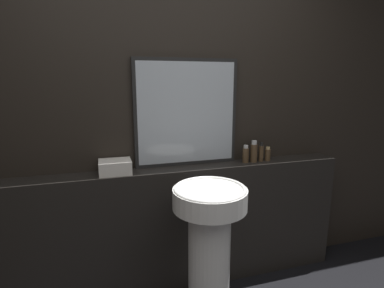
{
  "coord_description": "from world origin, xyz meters",
  "views": [
    {
      "loc": [
        -0.49,
        -0.58,
        1.55
      ],
      "look_at": [
        0.09,
        1.34,
        1.13
      ],
      "focal_mm": 28.0,
      "sensor_mm": 36.0,
      "label": 1
    }
  ],
  "objects_px": {
    "pedestal_sink": "(209,245)",
    "body_wash_bottle": "(268,154)",
    "shampoo_bottle": "(246,154)",
    "mirror": "(187,113)",
    "lotion_bottle": "(261,153)",
    "conditioner_bottle": "(254,152)",
    "towel_stack": "(115,167)"
  },
  "relations": [
    {
      "from": "pedestal_sink",
      "to": "shampoo_bottle",
      "type": "distance_m",
      "value": 0.78
    },
    {
      "from": "pedestal_sink",
      "to": "mirror",
      "type": "relative_size",
      "value": 1.22
    },
    {
      "from": "pedestal_sink",
      "to": "conditioner_bottle",
      "type": "distance_m",
      "value": 0.83
    },
    {
      "from": "pedestal_sink",
      "to": "lotion_bottle",
      "type": "distance_m",
      "value": 0.87
    },
    {
      "from": "shampoo_bottle",
      "to": "towel_stack",
      "type": "bearing_deg",
      "value": -180.0
    },
    {
      "from": "mirror",
      "to": "towel_stack",
      "type": "distance_m",
      "value": 0.63
    },
    {
      "from": "body_wash_bottle",
      "to": "lotion_bottle",
      "type": "bearing_deg",
      "value": -180.0
    },
    {
      "from": "body_wash_bottle",
      "to": "towel_stack",
      "type": "bearing_deg",
      "value": -180.0
    },
    {
      "from": "mirror",
      "to": "body_wash_bottle",
      "type": "xyz_separation_m",
      "value": [
        0.64,
        -0.08,
        -0.34
      ]
    },
    {
      "from": "shampoo_bottle",
      "to": "body_wash_bottle",
      "type": "bearing_deg",
      "value": 0.0
    },
    {
      "from": "pedestal_sink",
      "to": "body_wash_bottle",
      "type": "relative_size",
      "value": 8.49
    },
    {
      "from": "body_wash_bottle",
      "to": "shampoo_bottle",
      "type": "bearing_deg",
      "value": -180.0
    },
    {
      "from": "lotion_bottle",
      "to": "conditioner_bottle",
      "type": "bearing_deg",
      "value": -180.0
    },
    {
      "from": "conditioner_bottle",
      "to": "lotion_bottle",
      "type": "relative_size",
      "value": 1.12
    },
    {
      "from": "towel_stack",
      "to": "shampoo_bottle",
      "type": "xyz_separation_m",
      "value": [
        0.98,
        0.0,
        0.02
      ]
    },
    {
      "from": "conditioner_bottle",
      "to": "lotion_bottle",
      "type": "bearing_deg",
      "value": 0.0
    },
    {
      "from": "shampoo_bottle",
      "to": "pedestal_sink",
      "type": "bearing_deg",
      "value": -134.83
    },
    {
      "from": "towel_stack",
      "to": "conditioner_bottle",
      "type": "distance_m",
      "value": 1.05
    },
    {
      "from": "pedestal_sink",
      "to": "mirror",
      "type": "height_order",
      "value": "mirror"
    },
    {
      "from": "towel_stack",
      "to": "mirror",
      "type": "bearing_deg",
      "value": 8.37
    },
    {
      "from": "pedestal_sink",
      "to": "mirror",
      "type": "xyz_separation_m",
      "value": [
        0.01,
        0.54,
        0.75
      ]
    },
    {
      "from": "shampoo_bottle",
      "to": "mirror",
      "type": "bearing_deg",
      "value": 170.17
    },
    {
      "from": "mirror",
      "to": "lotion_bottle",
      "type": "xyz_separation_m",
      "value": [
        0.58,
        -0.08,
        -0.32
      ]
    },
    {
      "from": "lotion_bottle",
      "to": "pedestal_sink",
      "type": "bearing_deg",
      "value": -142.03
    },
    {
      "from": "mirror",
      "to": "body_wash_bottle",
      "type": "relative_size",
      "value": 6.97
    },
    {
      "from": "pedestal_sink",
      "to": "towel_stack",
      "type": "distance_m",
      "value": 0.81
    },
    {
      "from": "pedestal_sink",
      "to": "lotion_bottle",
      "type": "xyz_separation_m",
      "value": [
        0.59,
        0.46,
        0.43
      ]
    },
    {
      "from": "shampoo_bottle",
      "to": "lotion_bottle",
      "type": "relative_size",
      "value": 0.91
    },
    {
      "from": "towel_stack",
      "to": "conditioner_bottle",
      "type": "height_order",
      "value": "conditioner_bottle"
    },
    {
      "from": "conditioner_bottle",
      "to": "pedestal_sink",
      "type": "bearing_deg",
      "value": -138.83
    },
    {
      "from": "shampoo_bottle",
      "to": "conditioner_bottle",
      "type": "distance_m",
      "value": 0.07
    },
    {
      "from": "conditioner_bottle",
      "to": "towel_stack",
      "type": "bearing_deg",
      "value": 180.0
    }
  ]
}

